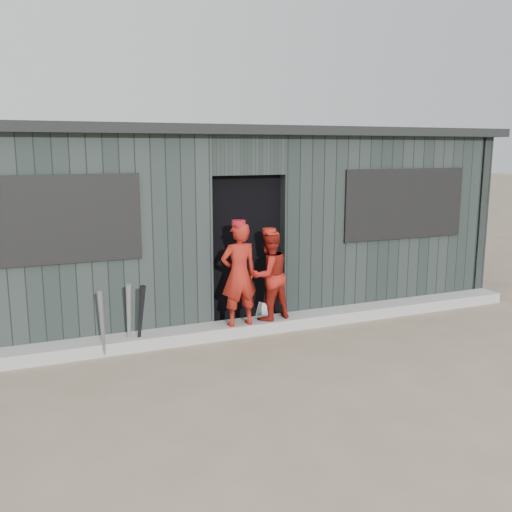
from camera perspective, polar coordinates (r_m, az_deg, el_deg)
name	(u,v)px	position (r m, az deg, el deg)	size (l,w,h in m)	color
ground	(326,384)	(5.91, 7.03, -12.61)	(80.00, 80.00, 0.00)	#766551
curb	(255,326)	(7.41, -0.06, -7.02)	(8.00, 0.36, 0.15)	#969692
bat_left	(129,317)	(6.77, -12.59, -5.97)	(0.07, 0.07, 0.85)	#95969D
bat_mid	(102,324)	(6.62, -15.13, -6.58)	(0.07, 0.07, 0.81)	gray
bat_right	(141,318)	(6.77, -11.46, -6.05)	(0.07, 0.07, 0.82)	black
player_red_left	(239,274)	(7.05, -1.72, -1.85)	(0.47, 0.31, 1.30)	maroon
player_red_right	(269,275)	(7.31, 1.31, -1.93)	(0.57, 0.44, 1.16)	maroon
player_grey_back	(258,280)	(7.79, 0.15, -2.41)	(0.55, 0.36, 1.13)	silver
dugout	(212,218)	(8.70, -4.42, 3.78)	(8.30, 3.30, 2.62)	black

